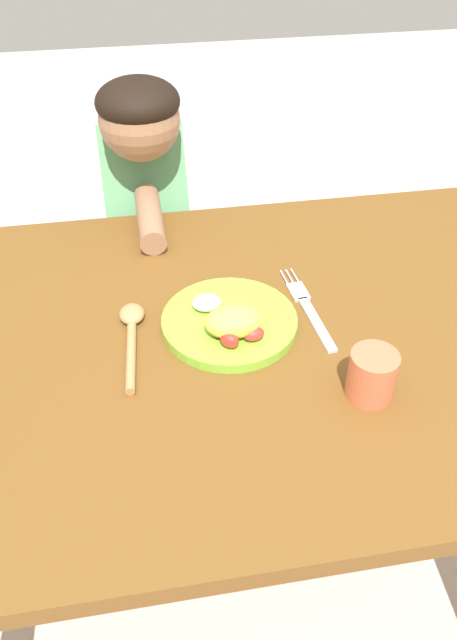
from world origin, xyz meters
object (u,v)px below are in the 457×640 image
(fork, at_px, (309,310))
(drinking_cup, at_px, (372,375))
(plate, at_px, (229,322))
(person, at_px, (151,249))
(spoon, at_px, (132,331))

(fork, height_order, drinking_cup, drinking_cup)
(plate, relative_size, drinking_cup, 2.97)
(plate, distance_m, drinking_cup, 0.25)
(fork, height_order, person, person)
(drinking_cup, bearing_deg, fork, 100.27)
(plate, bearing_deg, fork, 9.94)
(plate, bearing_deg, drinking_cup, -44.34)
(fork, distance_m, spoon, 0.30)
(plate, xyz_separation_m, drinking_cup, (0.18, -0.17, 0.02))
(person, bearing_deg, plate, 101.27)
(spoon, height_order, person, person)
(spoon, height_order, drinking_cup, drinking_cup)
(fork, xyz_separation_m, spoon, (-0.30, -0.01, 0.01))
(fork, relative_size, drinking_cup, 3.08)
(spoon, distance_m, person, 0.55)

